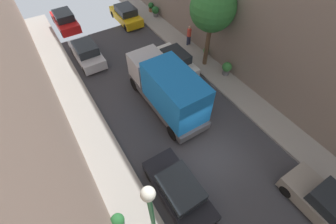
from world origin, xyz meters
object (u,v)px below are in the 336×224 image
parked_car_left_3 (65,20)px  potted_plant_3 (227,68)px  parked_car_left_1 (179,190)px  parked_car_right_1 (329,208)px  parked_car_left_2 (87,53)px  potted_plant_1 (155,11)px  pedestrian (189,35)px  potted_plant_4 (118,221)px  parked_car_right_2 (175,61)px  delivery_truck (167,89)px  lamp_post (151,212)px  potted_plant_2 (206,52)px  potted_plant_0 (151,7)px  street_tree_1 (213,8)px  parked_car_right_3 (126,15)px

parked_car_left_3 → potted_plant_3: bearing=-58.9°
parked_car_left_1 → parked_car_right_1: same height
parked_car_left_2 → potted_plant_1: size_ratio=4.18×
parked_car_left_2 → pedestrian: size_ratio=2.44×
parked_car_left_2 → parked_car_right_1: (5.40, -17.60, 0.00)m
parked_car_right_1 → parked_car_left_1: bearing=141.0°
pedestrian → potted_plant_1: size_ratio=1.71×
pedestrian → potted_plant_4: 15.19m
parked_car_left_3 → parked_car_right_2: bearing=-63.5°
delivery_truck → potted_plant_1: 12.47m
potted_plant_1 → lamp_post: (-10.18, -17.43, 3.02)m
potted_plant_1 → delivery_truck: bearing=-116.7°
parked_car_left_1 → potted_plant_2: size_ratio=5.74×
delivery_truck → lamp_post: 8.06m
parked_car_right_1 → potted_plant_0: parked_car_right_1 is taller
pedestrian → potted_plant_2: (0.21, -2.12, -0.52)m
parked_car_left_3 → street_tree_1: (7.69, -11.74, 3.87)m
delivery_truck → street_tree_1: bearing=24.8°
potted_plant_3 → potted_plant_4: (-11.30, -5.45, -0.03)m
parked_car_left_3 → potted_plant_3: size_ratio=4.09×
parked_car_left_1 → parked_car_left_2: 13.22m
parked_car_right_1 → lamp_post: lamp_post is taller
parked_car_right_1 → parked_car_right_2: same height
parked_car_left_2 → lamp_post: bearing=-97.6°
potted_plant_4 → potted_plant_1: bearing=54.9°
pedestrian → potted_plant_1: (0.11, 5.91, -0.36)m
pedestrian → potted_plant_0: 7.15m
potted_plant_0 → potted_plant_2: size_ratio=1.20×
parked_car_left_2 → lamp_post: lamp_post is taller
potted_plant_4 → pedestrian: bearing=42.3°
potted_plant_2 → potted_plant_4: (-11.45, -8.09, 0.14)m
potted_plant_0 → potted_plant_1: size_ratio=0.88×
potted_plant_0 → potted_plant_4: bearing=-123.6°
delivery_truck → potted_plant_2: bearing=28.4°
parked_car_left_3 → delivery_truck: bearing=-79.1°
parked_car_left_3 → potted_plant_0: bearing=-11.5°
parked_car_left_2 → delivery_truck: 8.41m
street_tree_1 → potted_plant_4: street_tree_1 is taller
parked_car_left_2 → parked_car_right_3: (5.40, 4.02, 0.00)m
parked_car_left_1 → parked_car_left_3: size_ratio=1.00×
parked_car_left_2 → potted_plant_2: size_ratio=5.74×
pedestrian → street_tree_1: (-0.47, -2.88, 3.52)m
lamp_post → parked_car_left_1: bearing=27.8°
potted_plant_1 → lamp_post: bearing=-120.3°
parked_car_right_2 → potted_plant_0: size_ratio=4.77×
pedestrian → potted_plant_2: 2.20m
parked_car_left_1 → potted_plant_3: (8.23, 5.75, 0.00)m
potted_plant_1 → potted_plant_3: bearing=-90.2°
parked_car_left_1 → parked_car_left_2: same height
parked_car_left_2 → potted_plant_2: (8.37, -4.82, -0.17)m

